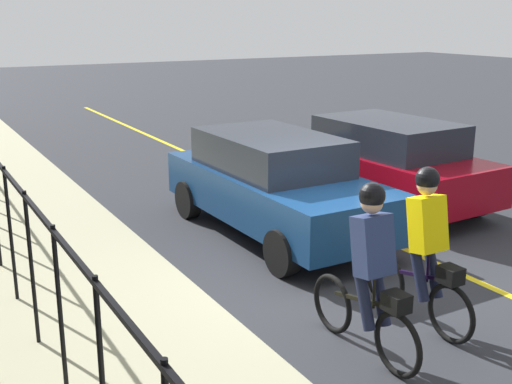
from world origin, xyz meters
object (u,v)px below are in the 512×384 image
object	(u,v)px
cyclist_lead	(370,273)
parked_sedan_rear	(275,183)
cyclist_follow	(425,249)
patrol_sedan	(382,160)

from	to	relation	value
cyclist_lead	parked_sedan_rear	world-z (taller)	cyclist_lead
cyclist_follow	patrol_sedan	distance (m)	4.87
cyclist_lead	parked_sedan_rear	distance (m)	3.98
cyclist_lead	patrol_sedan	distance (m)	5.64
patrol_sedan	parked_sedan_rear	xyz separation A→B (m)	(-0.44, 2.53, 0.00)
cyclist_lead	parked_sedan_rear	size ratio (longest dim) A/B	0.41
patrol_sedan	parked_sedan_rear	world-z (taller)	same
cyclist_follow	parked_sedan_rear	distance (m)	3.57
cyclist_follow	patrol_sedan	size ratio (longest dim) A/B	0.41
cyclist_follow	patrol_sedan	xyz separation A→B (m)	(4.01, -2.77, -0.09)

